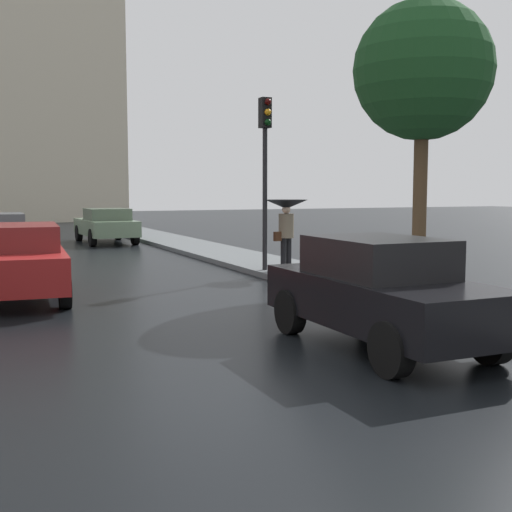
{
  "coord_description": "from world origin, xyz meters",
  "views": [
    {
      "loc": [
        -2.74,
        -5.7,
        2.21
      ],
      "look_at": [
        2.05,
        5.1,
        1.01
      ],
      "focal_mm": 46.42,
      "sensor_mm": 36.0,
      "label": 1
    }
  ],
  "objects_px": {
    "pedestrian_with_umbrella_near": "(286,213)",
    "traffic_light": "(265,151)",
    "car_red_mid_road": "(17,260)",
    "car_green_behind_camera": "(106,225)",
    "car_black_near_kerb": "(380,291)",
    "street_tree_near": "(423,72)"
  },
  "relations": [
    {
      "from": "pedestrian_with_umbrella_near",
      "to": "traffic_light",
      "type": "bearing_deg",
      "value": -15.78
    },
    {
      "from": "traffic_light",
      "to": "street_tree_near",
      "type": "xyz_separation_m",
      "value": [
        2.79,
        -2.63,
        1.75
      ]
    },
    {
      "from": "car_black_near_kerb",
      "to": "car_red_mid_road",
      "type": "relative_size",
      "value": 0.89
    },
    {
      "from": "car_black_near_kerb",
      "to": "car_red_mid_road",
      "type": "bearing_deg",
      "value": 124.3
    },
    {
      "from": "car_black_near_kerb",
      "to": "pedestrian_with_umbrella_near",
      "type": "xyz_separation_m",
      "value": [
        2.34,
        7.64,
        0.8
      ]
    },
    {
      "from": "car_green_behind_camera",
      "to": "pedestrian_with_umbrella_near",
      "type": "xyz_separation_m",
      "value": [
        2.27,
        -11.95,
        0.85
      ]
    },
    {
      "from": "pedestrian_with_umbrella_near",
      "to": "traffic_light",
      "type": "xyz_separation_m",
      "value": [
        -0.57,
        0.04,
        1.56
      ]
    },
    {
      "from": "car_black_near_kerb",
      "to": "traffic_light",
      "type": "relative_size",
      "value": 0.92
    },
    {
      "from": "car_green_behind_camera",
      "to": "pedestrian_with_umbrella_near",
      "type": "height_order",
      "value": "pedestrian_with_umbrella_near"
    },
    {
      "from": "car_green_behind_camera",
      "to": "traffic_light",
      "type": "bearing_deg",
      "value": -82.94
    },
    {
      "from": "car_green_behind_camera",
      "to": "car_black_near_kerb",
      "type": "bearing_deg",
      "value": -91.27
    },
    {
      "from": "car_black_near_kerb",
      "to": "traffic_light",
      "type": "distance_m",
      "value": 8.23
    },
    {
      "from": "car_red_mid_road",
      "to": "pedestrian_with_umbrella_near",
      "type": "bearing_deg",
      "value": -165.0
    },
    {
      "from": "car_red_mid_road",
      "to": "street_tree_near",
      "type": "xyz_separation_m",
      "value": [
        8.89,
        -1.31,
        4.11
      ]
    },
    {
      "from": "car_red_mid_road",
      "to": "pedestrian_with_umbrella_near",
      "type": "relative_size",
      "value": 2.48
    },
    {
      "from": "traffic_light",
      "to": "car_green_behind_camera",
      "type": "bearing_deg",
      "value": 98.12
    },
    {
      "from": "car_green_behind_camera",
      "to": "traffic_light",
      "type": "height_order",
      "value": "traffic_light"
    },
    {
      "from": "traffic_light",
      "to": "car_red_mid_road",
      "type": "bearing_deg",
      "value": -167.84
    },
    {
      "from": "car_black_near_kerb",
      "to": "car_green_behind_camera",
      "type": "height_order",
      "value": "car_black_near_kerb"
    },
    {
      "from": "car_red_mid_road",
      "to": "street_tree_near",
      "type": "bearing_deg",
      "value": 175.81
    },
    {
      "from": "car_red_mid_road",
      "to": "car_green_behind_camera",
      "type": "relative_size",
      "value": 1.0
    },
    {
      "from": "pedestrian_with_umbrella_near",
      "to": "street_tree_near",
      "type": "relative_size",
      "value": 0.27
    }
  ]
}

